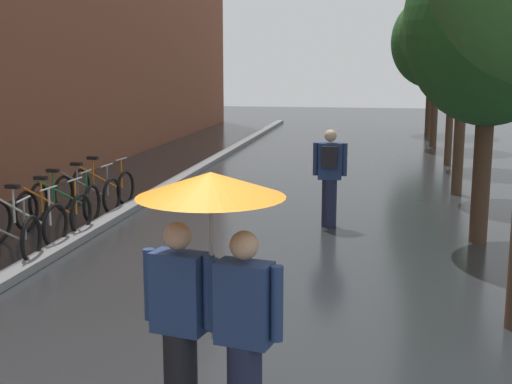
{
  "coord_description": "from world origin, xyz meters",
  "views": [
    {
      "loc": [
        1.52,
        -4.64,
        2.82
      ],
      "look_at": [
        0.14,
        2.99,
        1.35
      ],
      "focal_mm": 47.92,
      "sensor_mm": 36.0,
      "label": 1
    }
  ],
  "objects_px": {
    "parked_bicycle_6": "(87,193)",
    "parked_bicycle_3": "(26,222)",
    "street_tree_3": "(455,12)",
    "parked_bicycle_7": "(103,185)",
    "couple_under_umbrella": "(211,267)",
    "street_tree_5": "(432,42)",
    "pedestrian_walking_midground": "(330,176)",
    "street_tree_1": "(491,23)",
    "street_tree_4": "(438,30)",
    "parked_bicycle_5": "(65,201)",
    "parked_bicycle_4": "(53,211)"
  },
  "relations": [
    {
      "from": "parked_bicycle_5",
      "to": "parked_bicycle_7",
      "type": "relative_size",
      "value": 0.94
    },
    {
      "from": "street_tree_1",
      "to": "parked_bicycle_7",
      "type": "relative_size",
      "value": 4.36
    },
    {
      "from": "street_tree_4",
      "to": "street_tree_5",
      "type": "height_order",
      "value": "street_tree_5"
    },
    {
      "from": "street_tree_1",
      "to": "street_tree_3",
      "type": "relative_size",
      "value": 0.89
    },
    {
      "from": "street_tree_4",
      "to": "parked_bicycle_7",
      "type": "height_order",
      "value": "street_tree_4"
    },
    {
      "from": "parked_bicycle_5",
      "to": "couple_under_umbrella",
      "type": "xyz_separation_m",
      "value": [
        4.35,
        -6.56,
        0.98
      ]
    },
    {
      "from": "street_tree_4",
      "to": "parked_bicycle_3",
      "type": "xyz_separation_m",
      "value": [
        -7.2,
        -14.38,
        -3.51
      ]
    },
    {
      "from": "parked_bicycle_6",
      "to": "parked_bicycle_3",
      "type": "bearing_deg",
      "value": -88.5
    },
    {
      "from": "parked_bicycle_7",
      "to": "pedestrian_walking_midground",
      "type": "relative_size",
      "value": 0.68
    },
    {
      "from": "couple_under_umbrella",
      "to": "pedestrian_walking_midground",
      "type": "height_order",
      "value": "couple_under_umbrella"
    },
    {
      "from": "parked_bicycle_3",
      "to": "couple_under_umbrella",
      "type": "relative_size",
      "value": 0.55
    },
    {
      "from": "parked_bicycle_3",
      "to": "pedestrian_walking_midground",
      "type": "distance_m",
      "value": 5.06
    },
    {
      "from": "street_tree_1",
      "to": "parked_bicycle_6",
      "type": "xyz_separation_m",
      "value": [
        -7.06,
        0.95,
        -3.04
      ]
    },
    {
      "from": "parked_bicycle_7",
      "to": "street_tree_3",
      "type": "bearing_deg",
      "value": 42.48
    },
    {
      "from": "parked_bicycle_3",
      "to": "parked_bicycle_4",
      "type": "bearing_deg",
      "value": 87.12
    },
    {
      "from": "street_tree_4",
      "to": "parked_bicycle_5",
      "type": "xyz_separation_m",
      "value": [
        -7.33,
        -12.76,
        -3.51
      ]
    },
    {
      "from": "parked_bicycle_6",
      "to": "pedestrian_walking_midground",
      "type": "relative_size",
      "value": 0.67
    },
    {
      "from": "street_tree_3",
      "to": "parked_bicycle_4",
      "type": "relative_size",
      "value": 4.97
    },
    {
      "from": "street_tree_1",
      "to": "parked_bicycle_4",
      "type": "bearing_deg",
      "value": -174.59
    },
    {
      "from": "street_tree_3",
      "to": "street_tree_4",
      "type": "distance_m",
      "value": 4.35
    },
    {
      "from": "street_tree_1",
      "to": "street_tree_4",
      "type": "xyz_separation_m",
      "value": [
        0.2,
        12.9,
        0.47
      ]
    },
    {
      "from": "parked_bicycle_7",
      "to": "pedestrian_walking_midground",
      "type": "bearing_deg",
      "value": -13.99
    },
    {
      "from": "parked_bicycle_3",
      "to": "street_tree_5",
      "type": "bearing_deg",
      "value": 68.73
    },
    {
      "from": "parked_bicycle_6",
      "to": "pedestrian_walking_midground",
      "type": "bearing_deg",
      "value": -4.05
    },
    {
      "from": "parked_bicycle_7",
      "to": "street_tree_1",
      "type": "bearing_deg",
      "value": -14.15
    },
    {
      "from": "street_tree_1",
      "to": "couple_under_umbrella",
      "type": "bearing_deg",
      "value": -113.41
    },
    {
      "from": "street_tree_3",
      "to": "street_tree_4",
      "type": "relative_size",
      "value": 1.07
    },
    {
      "from": "street_tree_3",
      "to": "pedestrian_walking_midground",
      "type": "xyz_separation_m",
      "value": [
        -2.73,
        -7.94,
        -3.26
      ]
    },
    {
      "from": "parked_bicycle_6",
      "to": "parked_bicycle_7",
      "type": "relative_size",
      "value": 0.99
    },
    {
      "from": "parked_bicycle_5",
      "to": "couple_under_umbrella",
      "type": "height_order",
      "value": "couple_under_umbrella"
    },
    {
      "from": "parked_bicycle_6",
      "to": "couple_under_umbrella",
      "type": "xyz_separation_m",
      "value": [
        4.28,
        -7.37,
        0.98
      ]
    },
    {
      "from": "street_tree_4",
      "to": "parked_bicycle_4",
      "type": "bearing_deg",
      "value": -117.83
    },
    {
      "from": "parked_bicycle_4",
      "to": "pedestrian_walking_midground",
      "type": "relative_size",
      "value": 0.66
    },
    {
      "from": "street_tree_4",
      "to": "parked_bicycle_5",
      "type": "distance_m",
      "value": 15.13
    },
    {
      "from": "parked_bicycle_4",
      "to": "parked_bicycle_6",
      "type": "bearing_deg",
      "value": 93.75
    },
    {
      "from": "parked_bicycle_4",
      "to": "parked_bicycle_7",
      "type": "relative_size",
      "value": 0.98
    },
    {
      "from": "street_tree_1",
      "to": "street_tree_5",
      "type": "bearing_deg",
      "value": 88.97
    },
    {
      "from": "street_tree_1",
      "to": "pedestrian_walking_midground",
      "type": "xyz_separation_m",
      "value": [
        -2.43,
        0.63,
        -2.51
      ]
    },
    {
      "from": "parked_bicycle_6",
      "to": "parked_bicycle_7",
      "type": "xyz_separation_m",
      "value": [
        -0.04,
        0.84,
        0.0
      ]
    },
    {
      "from": "parked_bicycle_3",
      "to": "pedestrian_walking_midground",
      "type": "bearing_deg",
      "value": 24.8
    },
    {
      "from": "street_tree_3",
      "to": "parked_bicycle_6",
      "type": "relative_size",
      "value": 4.93
    },
    {
      "from": "couple_under_umbrella",
      "to": "street_tree_5",
      "type": "bearing_deg",
      "value": 82.57
    },
    {
      "from": "parked_bicycle_7",
      "to": "pedestrian_walking_midground",
      "type": "xyz_separation_m",
      "value": [
        4.67,
        -1.16,
        0.53
      ]
    },
    {
      "from": "parked_bicycle_5",
      "to": "couple_under_umbrella",
      "type": "relative_size",
      "value": 0.53
    },
    {
      "from": "street_tree_3",
      "to": "parked_bicycle_7",
      "type": "distance_m",
      "value": 10.72
    },
    {
      "from": "street_tree_5",
      "to": "street_tree_1",
      "type": "bearing_deg",
      "value": -91.03
    },
    {
      "from": "pedestrian_walking_midground",
      "to": "parked_bicycle_3",
      "type": "bearing_deg",
      "value": -155.2
    },
    {
      "from": "street_tree_5",
      "to": "street_tree_3",
      "type": "bearing_deg",
      "value": -90.08
    },
    {
      "from": "pedestrian_walking_midground",
      "to": "parked_bicycle_7",
      "type": "bearing_deg",
      "value": 166.01
    },
    {
      "from": "parked_bicycle_3",
      "to": "street_tree_3",
      "type": "bearing_deg",
      "value": 54.02
    }
  ]
}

